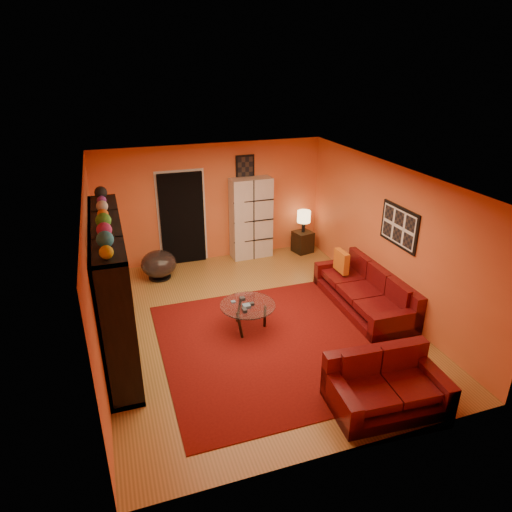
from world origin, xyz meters
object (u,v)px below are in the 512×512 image
object	(u,v)px
table_lamp	(304,217)
tv	(117,289)
loveseat	(384,384)
side_table	(303,242)
coffee_table	(248,307)
storage_cabinet	(251,218)
bowl_chair	(159,264)
entertainment_unit	(113,289)
sofa	(368,292)

from	to	relation	value
table_lamp	tv	bearing A→B (deg)	-149.22
loveseat	side_table	bearing A→B (deg)	-8.33
loveseat	coffee_table	size ratio (longest dim) A/B	1.68
storage_cabinet	bowl_chair	world-z (taller)	storage_cabinet
entertainment_unit	sofa	xyz separation A→B (m)	(4.42, -0.09, -0.77)
storage_cabinet	side_table	distance (m)	1.41
tv	side_table	bearing A→B (deg)	-59.22
sofa	table_lamp	bearing A→B (deg)	93.19
entertainment_unit	sofa	bearing A→B (deg)	-1.14
coffee_table	bowl_chair	bearing A→B (deg)	115.38
tv	sofa	xyz separation A→B (m)	(4.37, -0.18, -0.71)
sofa	coffee_table	world-z (taller)	sofa
sofa	storage_cabinet	world-z (taller)	storage_cabinet
storage_cabinet	table_lamp	xyz separation A→B (m)	(1.23, -0.16, -0.06)
side_table	table_lamp	distance (m)	0.61
side_table	tv	bearing A→B (deg)	-149.22
loveseat	bowl_chair	xyz separation A→B (m)	(-2.33, 4.72, 0.03)
entertainment_unit	loveseat	bearing A→B (deg)	-36.62
sofa	table_lamp	distance (m)	2.79
storage_cabinet	sofa	bearing A→B (deg)	-68.04
coffee_table	bowl_chair	world-z (taller)	bowl_chair
coffee_table	storage_cabinet	xyz separation A→B (m)	(1.02, 2.94, 0.50)
bowl_chair	entertainment_unit	bearing A→B (deg)	-111.78
bowl_chair	side_table	world-z (taller)	bowl_chair
bowl_chair	table_lamp	distance (m)	3.46
sofa	side_table	xyz separation A→B (m)	(-0.09, 2.73, -0.03)
entertainment_unit	table_lamp	size ratio (longest dim) A/B	5.86
coffee_table	loveseat	bearing A→B (deg)	-62.80
storage_cabinet	side_table	xyz separation A→B (m)	(1.23, -0.16, -0.67)
bowl_chair	table_lamp	world-z (taller)	table_lamp
bowl_chair	table_lamp	size ratio (longest dim) A/B	1.43
coffee_table	storage_cabinet	world-z (taller)	storage_cabinet
storage_cabinet	side_table	bearing A→B (deg)	-9.90
loveseat	storage_cabinet	xyz separation A→B (m)	(-0.15, 5.22, 0.63)
side_table	table_lamp	bearing A→B (deg)	0.00
table_lamp	side_table	bearing A→B (deg)	0.00
storage_cabinet	bowl_chair	bearing A→B (deg)	-169.77
tv	coffee_table	bearing A→B (deg)	-96.50
entertainment_unit	bowl_chair	xyz separation A→B (m)	(0.92, 2.31, -0.73)
tv	bowl_chair	xyz separation A→B (m)	(0.87, 2.21, -0.68)
tv	coffee_table	size ratio (longest dim) A/B	1.04
entertainment_unit	sofa	size ratio (longest dim) A/B	1.29
storage_cabinet	tv	bearing A→B (deg)	-140.95
tv	side_table	xyz separation A→B (m)	(4.28, 2.55, -0.75)
sofa	bowl_chair	world-z (taller)	sofa
loveseat	side_table	size ratio (longest dim) A/B	3.12
bowl_chair	side_table	xyz separation A→B (m)	(3.41, 0.34, -0.07)
loveseat	tv	bearing A→B (deg)	55.56
sofa	entertainment_unit	bearing A→B (deg)	-179.81
loveseat	coffee_table	world-z (taller)	loveseat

